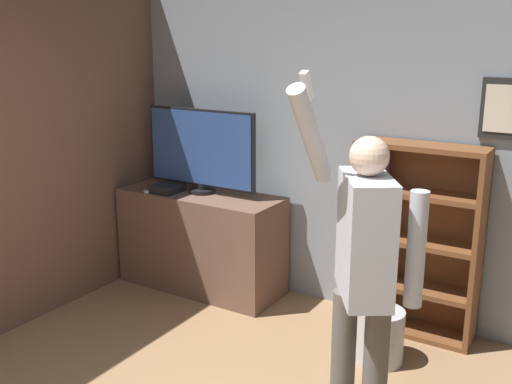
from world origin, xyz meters
name	(u,v)px	position (x,y,z in m)	size (l,w,h in m)	color
wall_back	(378,141)	(0.00, 2.67, 1.35)	(6.23, 0.09, 2.70)	gray
wall_side_brick	(33,141)	(-2.14, 1.32, 1.35)	(0.06, 4.24, 2.70)	brown
tv_ledge	(201,241)	(-1.38, 2.33, 0.42)	(1.40, 0.54, 0.83)	brown
television	(201,150)	(-1.38, 2.35, 1.19)	(1.02, 0.22, 0.70)	black
game_console	(167,188)	(-1.65, 2.22, 0.87)	(0.23, 0.24, 0.06)	black
remote_loose	(152,191)	(-1.75, 2.15, 0.85)	(0.07, 0.14, 0.02)	white
bookshelf	(403,241)	(0.29, 2.49, 0.67)	(0.89, 0.28, 1.39)	brown
person	(363,264)	(0.52, 1.15, 1.00)	(0.60, 0.57, 1.96)	#56514C
waste_bin	(380,336)	(0.34, 1.97, 0.18)	(0.31, 0.31, 0.36)	#B7B7BC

